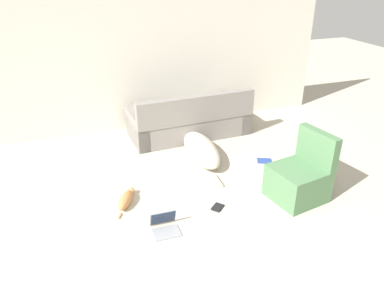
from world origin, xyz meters
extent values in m
plane|color=#BCB29E|center=(0.00, 0.00, 0.00)|extent=(20.00, 20.00, 0.00)
cube|color=beige|center=(0.00, 3.69, 1.37)|extent=(7.29, 0.06, 2.75)
cube|color=gray|center=(0.81, 3.06, 0.20)|extent=(2.14, 1.01, 0.39)
cube|color=gray|center=(0.83, 2.66, 0.62)|extent=(2.10, 0.24, 0.46)
cube|color=gray|center=(1.76, 3.10, 0.27)|extent=(0.24, 0.92, 0.53)
cube|color=gray|center=(-0.13, 3.01, 0.27)|extent=(0.24, 0.92, 0.53)
ellipsoid|color=beige|center=(0.70, 2.10, 0.16)|extent=(0.52, 1.25, 0.31)
sphere|color=brown|center=(0.73, 2.78, 0.12)|extent=(0.26, 0.26, 0.24)
cylinder|color=beige|center=(0.66, 1.34, 0.03)|extent=(0.07, 0.31, 0.06)
ellipsoid|color=#BC7A47|center=(-0.68, 1.22, 0.07)|extent=(0.32, 0.43, 0.15)
sphere|color=tan|center=(-0.57, 1.43, 0.06)|extent=(0.15, 0.15, 0.11)
cylinder|color=#BC7A47|center=(-0.79, 0.99, 0.01)|extent=(0.07, 0.10, 0.02)
cube|color=gray|center=(-0.34, 0.50, 0.01)|extent=(0.32, 0.23, 0.02)
cube|color=gray|center=(-0.33, 0.65, 0.12)|extent=(0.32, 0.10, 0.21)
cube|color=#23334C|center=(-0.33, 0.64, 0.12)|extent=(0.29, 0.08, 0.19)
cube|color=black|center=(0.42, 0.76, 0.01)|extent=(0.20, 0.20, 0.02)
cube|color=#28428E|center=(1.60, 1.66, 0.01)|extent=(0.26, 0.23, 0.02)
cube|color=#4C754C|center=(1.49, 0.64, 0.23)|extent=(0.75, 0.72, 0.45)
cube|color=#4C754C|center=(1.77, 0.69, 0.68)|extent=(0.23, 0.63, 0.46)
camera|label=1|loc=(-1.20, -2.85, 2.85)|focal=35.00mm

